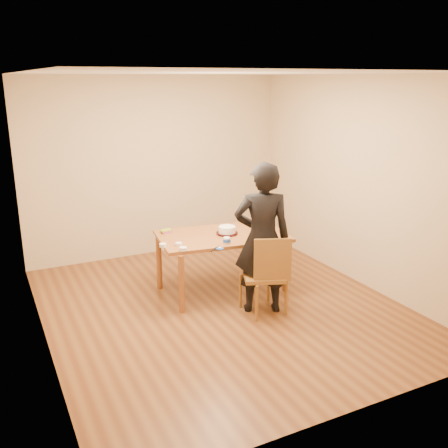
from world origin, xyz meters
name	(u,v)px	position (x,y,z in m)	size (l,w,h in m)	color
room_shell	(209,192)	(0.00, 0.34, 1.35)	(4.00, 4.50, 2.70)	#5C3117
dining_table	(222,236)	(0.24, 0.46, 0.73)	(1.59, 0.95, 0.04)	brown
dining_chair	(263,275)	(0.39, -0.31, 0.45)	(0.46, 0.46, 0.04)	brown
cake_plate	(227,233)	(0.30, 0.45, 0.76)	(0.27, 0.27, 0.02)	#AE0B1B
cake	(227,230)	(0.30, 0.45, 0.81)	(0.22, 0.22, 0.07)	white
frosting_dome	(227,226)	(0.30, 0.45, 0.85)	(0.21, 0.21, 0.03)	white
frosting_tub	(227,240)	(0.13, 0.12, 0.79)	(0.08, 0.08, 0.07)	white
frosting_lid	(220,249)	(-0.03, -0.03, 0.75)	(0.09, 0.09, 0.01)	#1842A1
frosting_dollop	(220,248)	(-0.03, -0.03, 0.77)	(0.04, 0.04, 0.02)	white
ramekin_green	(183,249)	(-0.44, 0.10, 0.77)	(0.09, 0.09, 0.04)	white
ramekin_yellow	(179,244)	(-0.42, 0.29, 0.77)	(0.08, 0.08, 0.04)	white
ramekin_multi	(163,245)	(-0.60, 0.34, 0.77)	(0.08, 0.08, 0.04)	white
candy_box_pink	(166,232)	(-0.37, 0.85, 0.76)	(0.12, 0.06, 0.02)	#C22D8C
candy_box_green	(166,230)	(-0.38, 0.85, 0.78)	(0.14, 0.07, 0.02)	green
spatula	(214,249)	(-0.10, -0.02, 0.75)	(0.17, 0.02, 0.01)	black
person	(262,238)	(0.39, -0.27, 0.89)	(0.65, 0.42, 1.77)	black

